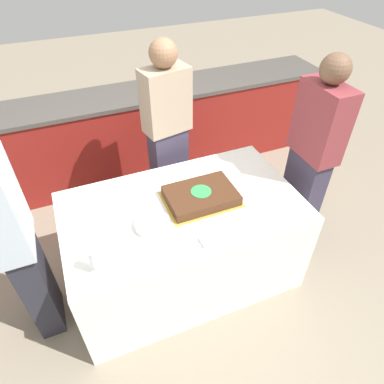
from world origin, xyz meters
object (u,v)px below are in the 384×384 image
Objects in this scene: wine_glass at (94,258)px; person_cutting_cake at (168,138)px; person_seated_right at (310,160)px; person_seated_left at (16,242)px; cake at (201,196)px; plate_stack at (152,224)px.

wine_glass is 0.10× the size of person_cutting_cake.
person_seated_right is (0.91, -0.70, -0.01)m from person_cutting_cake.
person_seated_right is (1.69, 0.33, -0.01)m from wine_glass.
cake is at bearing -89.60° from person_seated_left.
person_cutting_cake is at bearing 52.63° from wine_glass.
person_seated_left is (-0.40, 0.33, -0.04)m from wine_glass.
person_cutting_cake and person_seated_right have the same top height.
person_cutting_cake is (0.79, 1.03, -0.01)m from wine_glass.
person_seated_left is 2.10m from person_seated_right.
wine_glass reaches higher than cake.
person_cutting_cake is 1.03× the size of person_seated_left.
plate_stack is 0.14× the size of person_seated_left.
person_cutting_cake is at bearing -127.79° from person_seated_right.
cake is 0.31× the size of person_cutting_cake.
cake is at bearing 78.48° from person_cutting_cake.
plate_stack is 0.91m from person_cutting_cake.
person_seated_left reaches higher than wine_glass.
wine_glass is (-0.79, -0.34, 0.08)m from cake.
person_seated_right is at bearing -0.53° from cake.
person_seated_left is at bearing -90.00° from person_seated_right.
person_seated_right reaches higher than wine_glass.
person_seated_right reaches higher than cake.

